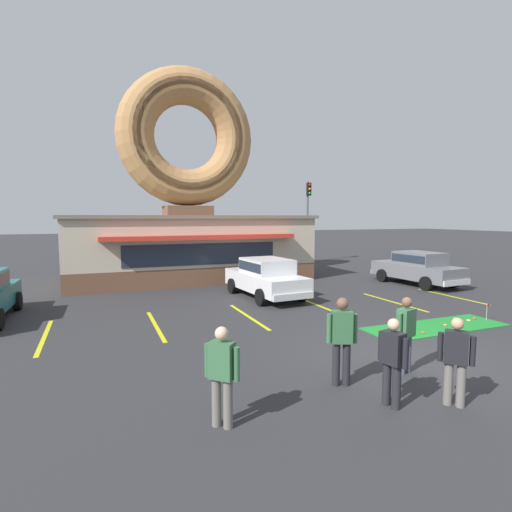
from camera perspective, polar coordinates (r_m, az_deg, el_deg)
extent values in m
plane|color=#2D2D30|center=(10.29, 20.78, -13.35)|extent=(160.00, 160.00, 0.00)
cube|color=brown|center=(21.78, -9.60, -1.94)|extent=(12.00, 6.00, 0.90)
cube|color=beige|center=(21.63, -9.67, 2.26)|extent=(12.00, 6.00, 2.30)
cube|color=slate|center=(21.59, -9.72, 5.52)|extent=(12.30, 6.30, 0.16)
cube|color=red|center=(18.41, -7.50, 2.66)|extent=(9.00, 0.60, 0.20)
cube|color=#232D3D|center=(18.74, -7.68, 0.26)|extent=(7.20, 0.03, 1.00)
cube|color=brown|center=(21.60, -9.74, 6.40)|extent=(2.40, 1.80, 0.50)
torus|color=#B27F4C|center=(21.99, -9.91, 16.35)|extent=(7.10, 1.90, 7.10)
torus|color=#9E6B42|center=(21.58, -9.66, 16.56)|extent=(6.24, 1.05, 6.24)
cube|color=#1E842D|center=(13.22, 24.30, -9.20)|extent=(4.49, 1.45, 0.03)
torus|color=#D17F47|center=(13.42, 25.41, -8.88)|extent=(0.13, 0.13, 0.04)
torus|color=#D8667F|center=(13.11, 21.27, -9.06)|extent=(0.13, 0.13, 0.04)
torus|color=brown|center=(14.68, 28.71, -7.82)|extent=(0.13, 0.13, 0.04)
torus|color=brown|center=(12.33, 22.71, -10.04)|extent=(0.13, 0.13, 0.04)
torus|color=#D8667F|center=(14.38, 26.57, -7.99)|extent=(0.13, 0.13, 0.04)
torus|color=#E5C666|center=(14.32, 28.09, -8.11)|extent=(0.13, 0.13, 0.04)
sphere|color=white|center=(12.74, 20.94, -9.45)|extent=(0.04, 0.04, 0.04)
cylinder|color=silver|center=(14.58, 30.08, -6.94)|extent=(0.01, 0.01, 0.55)
cube|color=red|center=(14.58, 30.27, -6.04)|extent=(0.12, 0.01, 0.08)
cylinder|color=black|center=(16.49, -30.91, -5.54)|extent=(0.24, 0.65, 0.64)
cube|color=slate|center=(20.89, 21.95, -2.01)|extent=(2.05, 4.51, 0.68)
cube|color=slate|center=(20.72, 22.32, -0.30)|extent=(1.70, 2.20, 0.60)
cube|color=#232D3D|center=(20.71, 22.32, -0.25)|extent=(1.71, 2.12, 0.36)
cube|color=silver|center=(22.46, 17.73, -1.98)|extent=(1.67, 0.21, 0.24)
cube|color=silver|center=(19.51, 26.77, -3.43)|extent=(1.67, 0.21, 0.24)
cylinder|color=black|center=(21.25, 17.60, -2.67)|extent=(0.26, 0.65, 0.64)
cylinder|color=black|center=(22.49, 20.87, -2.33)|extent=(0.26, 0.65, 0.64)
cylinder|color=black|center=(19.38, 23.14, -3.63)|extent=(0.26, 0.65, 0.64)
cylinder|color=black|center=(20.73, 26.35, -3.19)|extent=(0.26, 0.65, 0.64)
cube|color=silver|center=(16.36, 1.31, -3.61)|extent=(2.07, 4.52, 0.68)
cube|color=silver|center=(16.14, 1.56, -1.44)|extent=(1.71, 2.21, 0.60)
cube|color=#232D3D|center=(16.14, 1.56, -1.37)|extent=(1.73, 2.12, 0.36)
cube|color=silver|center=(18.38, -1.89, -3.35)|extent=(1.67, 0.22, 0.24)
cube|color=silver|center=(14.49, 5.38, -5.80)|extent=(1.67, 0.22, 0.24)
cylinder|color=black|center=(17.27, -3.38, -4.27)|extent=(0.27, 0.65, 0.64)
cylinder|color=black|center=(18.01, 1.80, -3.86)|extent=(0.27, 0.65, 0.64)
cylinder|color=black|center=(14.83, 0.71, -5.91)|extent=(0.27, 0.65, 0.64)
cylinder|color=black|center=(15.69, 6.48, -5.31)|extent=(0.27, 0.65, 0.64)
cylinder|color=slate|center=(6.69, -5.67, -19.97)|extent=(0.15, 0.15, 0.79)
cylinder|color=slate|center=(6.61, -4.02, -20.29)|extent=(0.15, 0.15, 0.79)
cube|color=#386B42|center=(6.39, -4.90, -14.61)|extent=(0.44, 0.44, 0.58)
cylinder|color=#386B42|center=(6.50, -6.94, -14.52)|extent=(0.10, 0.10, 0.53)
cylinder|color=#386B42|center=(6.30, -2.79, -15.18)|extent=(0.10, 0.10, 0.53)
sphere|color=beige|center=(6.25, -4.94, -10.96)|extent=(0.21, 0.21, 0.21)
cylinder|color=#232328|center=(8.24, 12.78, -14.80)|extent=(0.15, 0.15, 0.85)
cylinder|color=#232328|center=(8.20, 11.37, -14.88)|extent=(0.15, 0.15, 0.85)
cube|color=#386B42|center=(7.99, 12.19, -9.86)|extent=(0.44, 0.36, 0.63)
cylinder|color=#386B42|center=(8.06, 13.95, -10.00)|extent=(0.10, 0.10, 0.58)
cylinder|color=#386B42|center=(7.95, 10.40, -10.14)|extent=(0.10, 0.10, 0.58)
sphere|color=brown|center=(7.88, 12.26, -6.65)|extent=(0.23, 0.23, 0.23)
cylinder|color=slate|center=(8.05, 27.23, -16.12)|extent=(0.15, 0.15, 0.77)
cylinder|color=slate|center=(8.06, 25.75, -16.04)|extent=(0.15, 0.15, 0.77)
cube|color=black|center=(7.84, 26.71, -11.56)|extent=(0.43, 0.45, 0.56)
cylinder|color=black|center=(7.85, 28.56, -11.85)|extent=(0.10, 0.10, 0.52)
cylinder|color=black|center=(7.86, 24.84, -11.66)|extent=(0.10, 0.10, 0.52)
sphere|color=tan|center=(7.73, 26.84, -8.63)|extent=(0.21, 0.21, 0.21)
cylinder|color=#232328|center=(7.56, 19.42, -17.26)|extent=(0.15, 0.15, 0.76)
cylinder|color=#232328|center=(7.67, 18.18, -16.88)|extent=(0.15, 0.15, 0.76)
cube|color=black|center=(7.39, 18.96, -12.32)|extent=(0.31, 0.42, 0.56)
cylinder|color=black|center=(7.26, 20.56, -12.94)|extent=(0.10, 0.10, 0.51)
cylinder|color=black|center=(7.54, 17.41, -12.13)|extent=(0.10, 0.10, 0.51)
sphere|color=beige|center=(7.28, 19.06, -9.23)|extent=(0.20, 0.20, 0.20)
cylinder|color=#474C66|center=(9.11, 20.17, -13.20)|extent=(0.15, 0.15, 0.79)
cylinder|color=#474C66|center=(9.27, 20.83, -12.88)|extent=(0.15, 0.15, 0.79)
cube|color=#386B42|center=(9.00, 20.66, -8.88)|extent=(0.43, 0.34, 0.58)
cylinder|color=#386B42|center=(8.80, 19.80, -9.38)|extent=(0.10, 0.10, 0.53)
cylinder|color=#386B42|center=(9.22, 21.46, -8.76)|extent=(0.10, 0.10, 0.53)
sphere|color=brown|center=(8.91, 20.75, -6.22)|extent=(0.21, 0.21, 0.21)
cylinder|color=#1E662D|center=(21.14, 6.47, -2.06)|extent=(0.56, 0.56, 0.95)
torus|color=#123D1B|center=(21.08, 6.48, -0.78)|extent=(0.57, 0.57, 0.05)
cylinder|color=#595B60|center=(29.13, 7.33, 4.81)|extent=(0.16, 0.16, 5.80)
cube|color=black|center=(29.04, 7.56, 9.45)|extent=(0.28, 0.24, 0.90)
sphere|color=red|center=(28.96, 7.69, 10.05)|extent=(0.18, 0.18, 0.18)
sphere|color=orange|center=(28.93, 7.68, 9.46)|extent=(0.18, 0.18, 0.18)
sphere|color=green|center=(28.92, 7.67, 8.87)|extent=(0.18, 0.18, 0.18)
cube|color=yellow|center=(12.62, -27.97, -10.12)|extent=(0.12, 3.60, 0.01)
cube|color=yellow|center=(12.64, -14.13, -9.60)|extent=(0.12, 3.60, 0.01)
cube|color=yellow|center=(13.35, -1.13, -8.60)|extent=(0.12, 3.60, 0.01)
cube|color=yellow|center=(14.66, 10.00, -7.40)|extent=(0.12, 3.60, 0.01)
cube|color=yellow|center=(16.41, 18.98, -6.22)|extent=(0.12, 3.60, 0.01)
cube|color=yellow|center=(18.49, 26.06, -5.18)|extent=(0.12, 3.60, 0.01)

